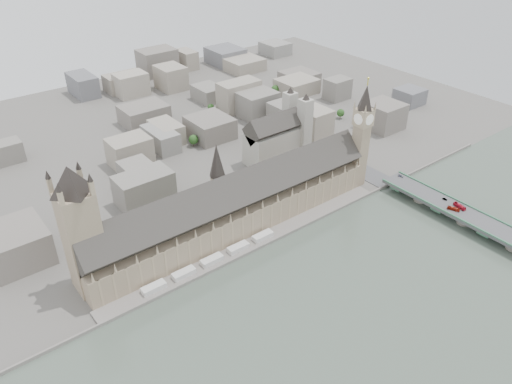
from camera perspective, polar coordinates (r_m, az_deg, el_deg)
ground at (r=412.87m, az=-0.93°, el=-5.53°), size 900.00×900.00×0.00m
river_thames at (r=333.19m, az=17.47°, el=-19.08°), size 600.00×600.00×0.00m
embankment_wall at (r=402.56m, az=0.36°, el=-6.39°), size 600.00×1.50×3.00m
river_terrace at (r=407.52m, az=-0.29°, el=-5.93°), size 270.00×15.00×2.00m
terrace_tents at (r=388.33m, az=-5.06°, el=-7.75°), size 118.00×7.00×4.00m
palace_of_westminster at (r=412.66m, az=-2.61°, el=-1.71°), size 265.00×40.73×55.44m
elizabeth_tower at (r=471.03m, az=12.03°, el=7.03°), size 17.00×17.00×107.50m
victoria_tower at (r=356.73m, az=-19.52°, el=-3.50°), size 30.00×30.00×100.00m
central_tower at (r=393.95m, az=-4.45°, el=2.46°), size 13.00×13.00×48.00m
westminster_bridge at (r=468.16m, az=21.96°, el=-2.38°), size 25.00×325.00×10.25m
bridge_parapets at (r=450.32m, az=26.77°, el=-4.23°), size 25.00×235.00×1.15m
westminster_abbey at (r=522.55m, az=2.50°, el=6.29°), size 68.00×36.00×64.00m
city_skyline_inland at (r=591.59m, az=-15.52°, el=7.66°), size 720.00×360.00×38.00m
park_trees at (r=445.03m, az=-6.63°, el=-1.49°), size 110.00×30.00×15.00m
red_bus_north at (r=462.16m, az=21.64°, el=-1.79°), size 6.16×10.67×2.93m
red_bus_south at (r=467.31m, az=22.24°, el=-1.51°), size 4.67×12.43×3.38m
car_silver at (r=474.64m, az=20.77°, el=-0.77°), size 2.15×4.50×1.42m
car_approach at (r=498.44m, az=16.22°, el=1.77°), size 3.14×5.82×1.60m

